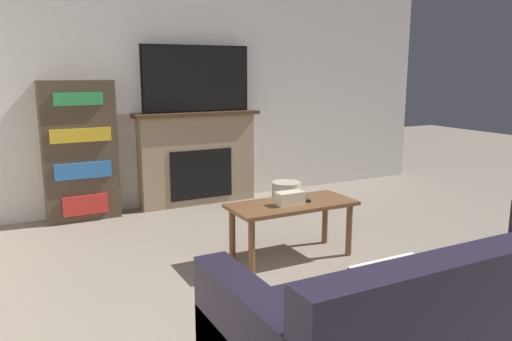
# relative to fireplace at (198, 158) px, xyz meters

# --- Properties ---
(wall_back) EXTENTS (6.88, 0.06, 2.70)m
(wall_back) POSITION_rel_fireplace_xyz_m (-0.26, 0.14, 0.83)
(wall_back) COLOR silver
(wall_back) RESTS_ON ground_plane
(fireplace) EXTENTS (1.41, 0.28, 1.04)m
(fireplace) POSITION_rel_fireplace_xyz_m (0.00, 0.00, 0.00)
(fireplace) COLOR tan
(fireplace) RESTS_ON ground_plane
(tv) EXTENTS (1.22, 0.03, 0.72)m
(tv) POSITION_rel_fireplace_xyz_m (0.00, -0.02, 0.87)
(tv) COLOR black
(tv) RESTS_ON fireplace
(couch) EXTENTS (2.42, 0.97, 0.83)m
(couch) POSITION_rel_fireplace_xyz_m (-0.02, -3.65, -0.25)
(couch) COLOR black
(couch) RESTS_ON ground_plane
(coffee_table) EXTENTS (1.01, 0.45, 0.46)m
(coffee_table) POSITION_rel_fireplace_xyz_m (0.05, -1.94, -0.13)
(coffee_table) COLOR brown
(coffee_table) RESTS_ON ground_plane
(tissue_box) EXTENTS (0.22, 0.12, 0.10)m
(tissue_box) POSITION_rel_fireplace_xyz_m (0.01, -1.97, -0.01)
(tissue_box) COLOR beige
(tissue_box) RESTS_ON coffee_table
(remote_control) EXTENTS (0.04, 0.15, 0.02)m
(remote_control) POSITION_rel_fireplace_xyz_m (0.16, -1.92, -0.05)
(remote_control) COLOR black
(remote_control) RESTS_ON coffee_table
(bookshelf) EXTENTS (0.70, 0.29, 1.39)m
(bookshelf) POSITION_rel_fireplace_xyz_m (-1.25, -0.02, 0.17)
(bookshelf) COLOR #4C3D2D
(bookshelf) RESTS_ON ground_plane
(storage_basket) EXTENTS (0.32, 0.32, 0.24)m
(storage_basket) POSITION_rel_fireplace_xyz_m (0.89, -0.45, -0.40)
(storage_basket) COLOR #BCB29E
(storage_basket) RESTS_ON ground_plane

